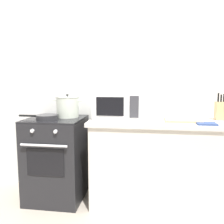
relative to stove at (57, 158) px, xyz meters
The scene contains 10 objects.
back_wall 1.09m from the stove, 29.72° to the left, with size 4.40×0.10×2.50m, color silver.
lower_cabinet_right 1.25m from the stove, ahead, with size 1.64×0.56×0.88m, color beige.
countertop_right 1.33m from the stove, ahead, with size 1.70×0.60×0.04m, color beige.
stove is the anchor object (origin of this frame).
stock_pot 0.59m from the stove, 40.39° to the left, with size 0.34×0.25×0.26m.
frying_pan 0.50m from the stove, 121.34° to the right, with size 0.43×0.23×0.05m.
microwave 0.92m from the stove, ahead, with size 0.50×0.37×0.30m.
cutting_board 1.44m from the stove, ahead, with size 0.36×0.26×0.02m, color tan.
knife_block 1.86m from the stove, ahead, with size 0.13×0.10×0.28m.
oven_mitt 1.63m from the stove, ahead, with size 0.18×0.14×0.02m, color #33477A.
Camera 1 is at (0.66, -1.95, 1.35)m, focal length 39.51 mm.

